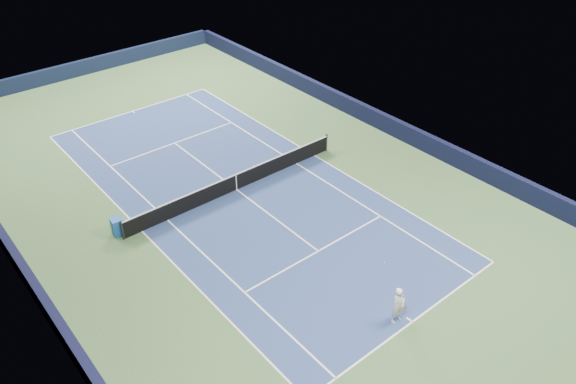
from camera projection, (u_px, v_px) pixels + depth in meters
ground at (237, 190)px, 29.46m from camera, size 40.00×40.00×0.00m
wall_far at (82, 68)px, 41.72m from camera, size 22.00×0.35×1.10m
wall_right at (379, 120)px, 34.81m from camera, size 0.35×40.00×1.10m
wall_left at (24, 272)px, 23.47m from camera, size 0.35×40.00×1.10m
court_surface at (237, 190)px, 29.45m from camera, size 10.97×23.77×0.01m
baseline_far at (132, 111)px, 36.99m from camera, size 10.97×0.08×0.00m
baseline_near at (412, 322)px, 21.91m from camera, size 10.97×0.08×0.00m
sideline_doubles_right at (314, 155)px, 32.32m from camera, size 0.08×23.77×0.00m
sideline_doubles_left at (142, 231)px, 26.58m from camera, size 0.08×23.77×0.00m
sideline_singles_right at (296, 163)px, 31.61m from camera, size 0.08×23.77×0.00m
sideline_singles_left at (167, 220)px, 27.30m from camera, size 0.08×23.77×0.00m
service_line_far at (175, 143)px, 33.51m from camera, size 8.23×0.08×0.00m
service_line_near at (318, 251)px, 25.39m from camera, size 8.23×0.08×0.00m
center_service_line at (237, 190)px, 29.45m from camera, size 0.08×12.80×0.00m
center_mark_far at (134, 112)px, 36.89m from camera, size 0.08×0.30×0.00m
center_mark_near at (409, 320)px, 22.01m from camera, size 0.08×0.30×0.00m
tennis_net at (236, 182)px, 29.17m from camera, size 12.90×0.10×1.07m
sponsor_cube at (118, 227)px, 26.17m from camera, size 0.62×0.55×0.88m
tennis_player at (398, 305)px, 21.52m from camera, size 0.77×1.23×2.29m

